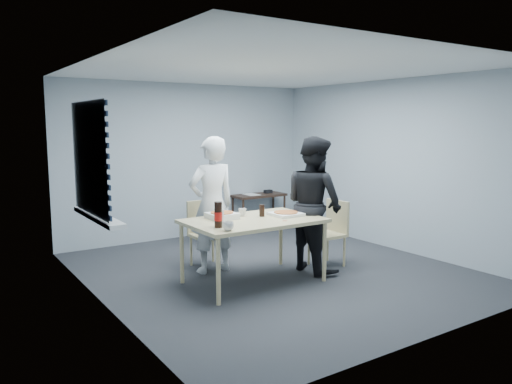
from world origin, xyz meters
TOP-DOWN VIEW (x-y plane):
  - room at (-2.20, 0.40)m, footprint 5.00×5.00m
  - dining_table at (-0.49, -0.25)m, footprint 1.61×1.02m
  - chair_far at (-0.63, 0.74)m, footprint 0.42×0.42m
  - chair_right at (0.83, -0.20)m, footprint 0.42×0.42m
  - person_white at (-0.69, 0.42)m, footprint 0.65×0.42m
  - person_black at (0.46, -0.25)m, footprint 0.47×0.86m
  - side_table at (1.30, 2.28)m, footprint 0.98×0.44m
  - stool at (0.09, 1.69)m, footprint 0.35×0.35m
  - backpack at (0.09, 1.67)m, footprint 0.34×0.25m
  - pizza_box_a at (-0.78, -0.00)m, footprint 0.33×0.33m
  - pizza_box_b at (-0.02, -0.28)m, footprint 0.35×0.35m
  - mug_a at (-1.08, -0.65)m, footprint 0.17×0.17m
  - mug_b at (-0.48, 0.01)m, footprint 0.10×0.10m
  - cola_glass at (-0.30, -0.16)m, footprint 0.08×0.08m
  - soda_bottle at (-1.08, -0.44)m, footprint 0.09×0.09m
  - plastic_cups at (-1.02, -0.40)m, footprint 0.09×0.09m
  - rubber_band at (-0.23, -0.54)m, footprint 0.07×0.07m
  - papers at (1.15, 2.30)m, footprint 0.26×0.33m
  - black_box at (1.52, 2.30)m, footprint 0.15×0.11m

SIDE VIEW (x-z plane):
  - stool at x=0.09m, z-range 0.13..0.62m
  - chair_far at x=-0.63m, z-range 0.07..0.96m
  - chair_right at x=0.83m, z-range 0.07..0.96m
  - side_table at x=1.30m, z-range 0.25..0.90m
  - papers at x=1.15m, z-range 0.66..0.66m
  - black_box at x=1.52m, z-range 0.66..0.71m
  - backpack at x=0.09m, z-range 0.48..0.95m
  - dining_table at x=-0.49m, z-range 0.33..1.12m
  - rubber_band at x=-0.23m, z-range 0.78..0.79m
  - pizza_box_b at x=-0.02m, z-range 0.78..0.83m
  - pizza_box_a at x=-0.78m, z-range 0.78..0.86m
  - mug_b at x=-0.48m, z-range 0.78..0.88m
  - mug_a at x=-1.08m, z-range 0.78..0.88m
  - cola_glass at x=-0.30m, z-range 0.78..0.93m
  - plastic_cups at x=-1.02m, z-range 0.78..0.97m
  - person_white at x=-0.69m, z-range 0.00..1.77m
  - person_black at x=0.46m, z-range 0.00..1.77m
  - soda_bottle at x=-1.08m, z-range 0.78..1.07m
  - room at x=-2.20m, z-range -1.06..3.94m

